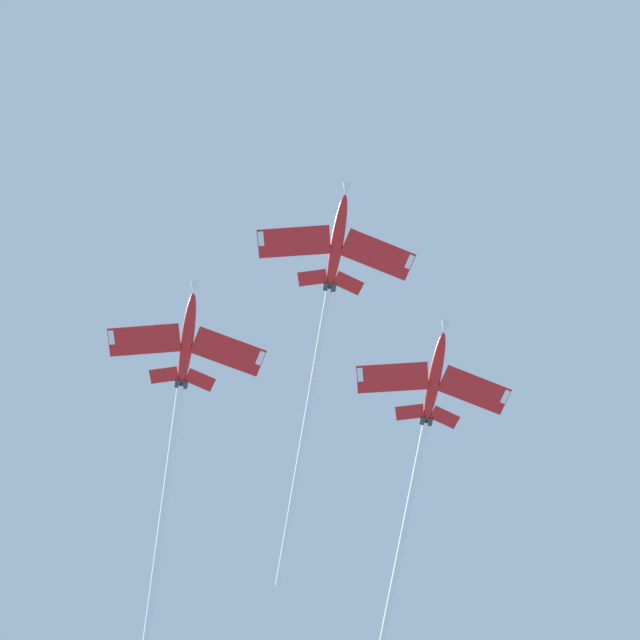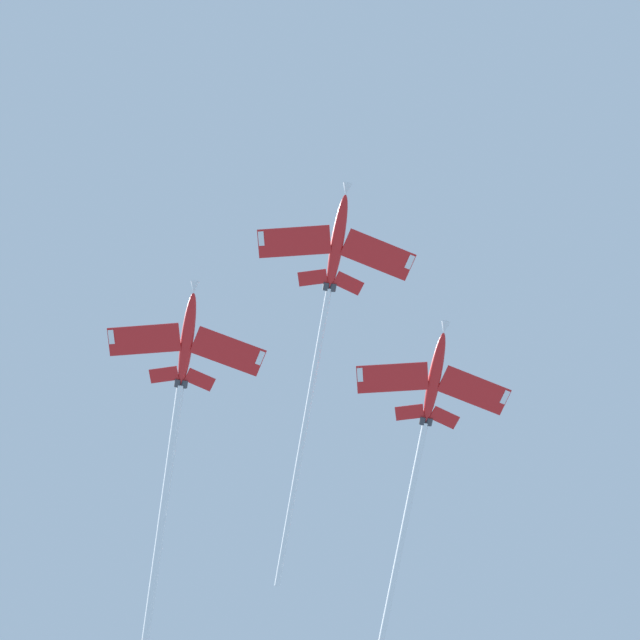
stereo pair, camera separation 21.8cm
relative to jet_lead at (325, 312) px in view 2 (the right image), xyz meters
name	(u,v)px [view 2 (the right image)]	position (x,y,z in m)	size (l,w,h in m)	color
jet_lead	(325,312)	(0.00, 0.00, 0.00)	(46.94, 31.76, 13.54)	red
jet_left_wing	(422,442)	(19.32, -6.21, -5.30)	(43.22, 29.87, 12.99)	red
jet_right_wing	(173,442)	(8.14, 23.52, -5.90)	(49.29, 32.61, 15.91)	red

